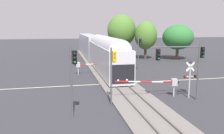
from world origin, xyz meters
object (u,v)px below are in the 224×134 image
Objects in this scene: commuter_train at (96,48)px; traffic_signal_median at (113,67)px; crossing_gate_near at (167,83)px; crossing_signal_mast at (190,75)px; traffic_signal_near_right at (185,58)px; traffic_signal_far_side at (139,48)px; elm_centre_background at (122,30)px; maple_right_background at (178,37)px; traffic_signal_near_left at (73,71)px; oak_far_right at (146,35)px; crossing_gate_far at (83,65)px.

traffic_signal_median is at bearing -95.04° from commuter_train.
commuter_train is at bearing 98.28° from crossing_gate_near.
crossing_signal_mast is 2.16m from traffic_signal_near_right.
commuter_train is 10.66m from traffic_signal_far_side.
elm_centre_background is (3.18, 30.13, 4.60)m from crossing_gate_near.
crossing_gate_near is (3.47, -23.84, -1.34)m from commuter_train.
maple_right_background reaches higher than traffic_signal_median.
oak_far_right is (16.72, 29.85, 1.38)m from traffic_signal_near_left.
crossing_gate_near is 1.22× the size of traffic_signal_near_right.
elm_centre_background reaches higher than crossing_gate_near.
crossing_gate_far is (-9.08, 13.67, -0.86)m from crossing_signal_mast.
crossing_gate_near is 30.64m from elm_centre_background.
crossing_signal_mast is 15.68m from traffic_signal_far_side.
traffic_signal_near_right is 28.64m from oak_far_right.
crossing_signal_mast reaches higher than crossing_gate_far.
traffic_signal_near_left reaches higher than crossing_gate_far.
crossing_gate_near is 0.81× the size of oak_far_right.
traffic_signal_far_side is at bearing 63.85° from traffic_signal_median.
traffic_signal_far_side is (5.64, -9.01, 0.77)m from commuter_train.
crossing_gate_far is at bearing -137.14° from oak_far_right.
traffic_signal_median is 0.70× the size of maple_right_background.
traffic_signal_near_right is at bearing -116.43° from maple_right_background.
crossing_gate_far is 0.84× the size of maple_right_background.
crossing_signal_mast is 0.67× the size of traffic_signal_near_left.
maple_right_background reaches higher than crossing_gate_far.
traffic_signal_far_side is 15.53m from elm_centre_background.
traffic_signal_far_side is (7.85, 15.98, 0.12)m from traffic_signal_median.
oak_far_right is (13.19, 27.54, 1.60)m from traffic_signal_median.
commuter_train reaches higher than crossing_gate_far.
crossing_gate_near is 2.33m from crossing_signal_mast.
traffic_signal_far_side is (0.14, 15.63, 1.30)m from crossing_signal_mast.
traffic_signal_far_side is at bearing 81.66° from crossing_gate_near.
crossing_gate_near is 1.20× the size of traffic_signal_near_left.
traffic_signal_near_left is 0.75× the size of maple_right_background.
crossing_gate_near is at bearing 158.64° from crossing_signal_mast.
commuter_train is 6.63× the size of crossing_gate_near.
crossing_gate_far is 1.14× the size of traffic_signal_near_right.
commuter_train reaches higher than traffic_signal_far_side.
traffic_signal_near_left is 21.55m from traffic_signal_far_side.
crossing_gate_near is at bearing -81.72° from commuter_train.
oak_far_right is (7.52, 26.38, 3.59)m from crossing_gate_near.
crossing_gate_far is (-3.58, -10.96, -1.40)m from commuter_train.
oak_far_right is at bearing 78.59° from crossing_signal_mast.
oak_far_right is at bearing 65.19° from traffic_signal_far_side.
elm_centre_background reaches higher than traffic_signal_median.
maple_right_background is (11.71, 9.53, 1.13)m from traffic_signal_far_side.
traffic_signal_median reaches higher than crossing_gate_near.
crossing_gate_near is 15.14m from traffic_signal_far_side.
traffic_signal_near_left is 1.07× the size of traffic_signal_median.
traffic_signal_near_left is at bearing -159.39° from crossing_gate_near.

